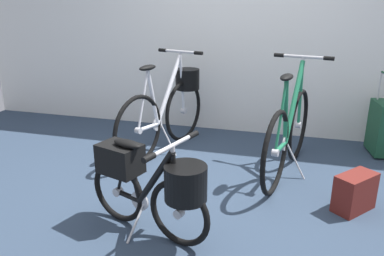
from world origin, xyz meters
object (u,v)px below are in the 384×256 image
object	(u,v)px
folding_bike_foreground	(152,183)
display_bike_left	(288,133)
display_bike_right	(170,106)
rolling_suitcase	(382,127)
backpack_on_floor	(354,192)

from	to	relation	value
folding_bike_foreground	display_bike_left	distance (m)	1.44
folding_bike_foreground	display_bike_left	xyz separation A→B (m)	(0.81, 1.19, 0.01)
display_bike_right	rolling_suitcase	distance (m)	2.14
folding_bike_foreground	rolling_suitcase	bearing A→B (deg)	48.46
folding_bike_foreground	backpack_on_floor	bearing A→B (deg)	27.65
display_bike_right	rolling_suitcase	world-z (taller)	display_bike_right
folding_bike_foreground	backpack_on_floor	distance (m)	1.51
rolling_suitcase	backpack_on_floor	xyz separation A→B (m)	(-0.38, -1.23, -0.14)
display_bike_right	rolling_suitcase	xyz separation A→B (m)	(2.10, 0.41, -0.17)
display_bike_left	rolling_suitcase	bearing A→B (deg)	39.31
display_bike_left	rolling_suitcase	size ratio (longest dim) A/B	1.76
folding_bike_foreground	display_bike_right	xyz separation A→B (m)	(-0.39, 1.52, 0.08)
folding_bike_foreground	display_bike_right	size ratio (longest dim) A/B	0.66
display_bike_left	display_bike_right	size ratio (longest dim) A/B	1.04
display_bike_right	display_bike_left	bearing A→B (deg)	-15.16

